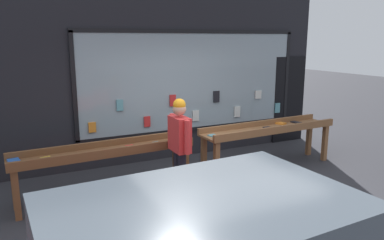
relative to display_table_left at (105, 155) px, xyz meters
The scene contains 6 objects.
ground_plane 1.96m from the display_table_left, 27.99° to the right, with size 40.00×40.00×0.00m, color #2D2D33.
shopfront_facade 2.52m from the display_table_left, 41.92° to the left, with size 7.58×0.29×3.57m.
display_table_left is the anchor object (origin of this frame).
display_table_right 3.23m from the display_table_left, ahead, with size 2.90×0.72×0.90m.
person_browsing 1.22m from the display_table_left, 27.33° to the right, with size 0.22×0.65×1.62m.
small_dog 1.09m from the display_table_left, 42.46° to the right, with size 0.29×0.57×0.44m.
Camera 1 is at (-2.89, -4.89, 2.52)m, focal length 35.00 mm.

